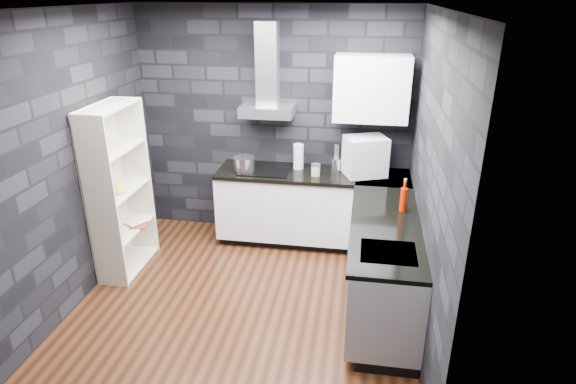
% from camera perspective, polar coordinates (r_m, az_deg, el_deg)
% --- Properties ---
extents(ground, '(3.20, 3.20, 0.00)m').
position_cam_1_polar(ground, '(4.87, -5.04, -12.71)').
color(ground, '#412111').
extents(ceiling, '(3.20, 3.20, 0.00)m').
position_cam_1_polar(ceiling, '(3.97, -6.46, 20.88)').
color(ceiling, white).
extents(wall_back, '(3.20, 0.05, 2.70)m').
position_cam_1_polar(wall_back, '(5.75, -1.58, 7.95)').
color(wall_back, black).
rests_on(wall_back, ground).
extents(wall_front, '(3.20, 0.05, 2.70)m').
position_cam_1_polar(wall_front, '(2.85, -13.93, -9.12)').
color(wall_front, black).
rests_on(wall_front, ground).
extents(wall_left, '(0.05, 3.20, 2.70)m').
position_cam_1_polar(wall_left, '(4.90, -24.42, 3.19)').
color(wall_left, black).
rests_on(wall_left, ground).
extents(wall_right, '(0.05, 3.20, 2.70)m').
position_cam_1_polar(wall_right, '(4.15, 16.63, 0.97)').
color(wall_right, black).
rests_on(wall_right, ground).
extents(toekick_back, '(2.18, 0.50, 0.10)m').
position_cam_1_polar(toekick_back, '(5.89, 2.84, -5.29)').
color(toekick_back, black).
rests_on(toekick_back, ground).
extents(toekick_right, '(0.50, 1.78, 0.10)m').
position_cam_1_polar(toekick_right, '(4.82, 11.30, -12.84)').
color(toekick_right, black).
rests_on(toekick_right, ground).
extents(counter_back_cab, '(2.20, 0.60, 0.76)m').
position_cam_1_polar(counter_back_cab, '(5.67, 2.88, -1.64)').
color(counter_back_cab, white).
rests_on(counter_back_cab, ground).
extents(counter_right_cab, '(0.60, 1.80, 0.76)m').
position_cam_1_polar(counter_right_cab, '(4.59, 11.21, -8.43)').
color(counter_right_cab, white).
rests_on(counter_right_cab, ground).
extents(counter_back_top, '(2.20, 0.62, 0.04)m').
position_cam_1_polar(counter_back_top, '(5.51, 2.95, 2.11)').
color(counter_back_top, black).
rests_on(counter_back_top, counter_back_cab).
extents(counter_right_top, '(0.62, 1.80, 0.04)m').
position_cam_1_polar(counter_right_top, '(4.39, 11.47, -3.96)').
color(counter_right_top, black).
rests_on(counter_right_top, counter_right_cab).
extents(counter_corner_top, '(0.62, 0.62, 0.04)m').
position_cam_1_polar(counter_corner_top, '(5.49, 11.28, 1.63)').
color(counter_corner_top, black).
rests_on(counter_corner_top, counter_right_cab).
extents(hood_body, '(0.60, 0.34, 0.12)m').
position_cam_1_polar(hood_body, '(5.52, -2.50, 9.56)').
color(hood_body, silver).
rests_on(hood_body, wall_back).
extents(hood_chimney, '(0.24, 0.20, 0.90)m').
position_cam_1_polar(hood_chimney, '(5.49, -2.45, 14.91)').
color(hood_chimney, silver).
rests_on(hood_chimney, hood_body).
extents(upper_cabinet, '(0.80, 0.35, 0.70)m').
position_cam_1_polar(upper_cabinet, '(5.35, 9.87, 11.99)').
color(upper_cabinet, white).
rests_on(upper_cabinet, wall_back).
extents(cooktop, '(0.58, 0.50, 0.01)m').
position_cam_1_polar(cooktop, '(5.59, -2.66, 2.71)').
color(cooktop, black).
rests_on(cooktop, counter_back_top).
extents(sink_rim, '(0.44, 0.40, 0.01)m').
position_cam_1_polar(sink_rim, '(3.95, 11.81, -7.03)').
color(sink_rim, silver).
rests_on(sink_rim, counter_right_top).
extents(pot, '(0.28, 0.28, 0.14)m').
position_cam_1_polar(pot, '(5.54, -5.24, 3.31)').
color(pot, silver).
rests_on(pot, cooktop).
extents(glass_vase, '(0.15, 0.15, 0.29)m').
position_cam_1_polar(glass_vase, '(5.58, 1.25, 4.23)').
color(glass_vase, silver).
rests_on(glass_vase, counter_back_top).
extents(storage_jar, '(0.12, 0.12, 0.12)m').
position_cam_1_polar(storage_jar, '(5.40, 3.29, 2.58)').
color(storage_jar, tan).
rests_on(storage_jar, counter_back_top).
extents(utensil_crock, '(0.14, 0.14, 0.15)m').
position_cam_1_polar(utensil_crock, '(5.55, 5.69, 3.22)').
color(utensil_crock, silver).
rests_on(utensil_crock, counter_back_top).
extents(appliance_garage, '(0.53, 0.48, 0.44)m').
position_cam_1_polar(appliance_garage, '(5.41, 9.12, 4.21)').
color(appliance_garage, silver).
rests_on(appliance_garage, counter_back_top).
extents(red_bottle, '(0.07, 0.07, 0.23)m').
position_cam_1_polar(red_bottle, '(4.63, 13.53, -0.88)').
color(red_bottle, '#A81800').
rests_on(red_bottle, counter_right_top).
extents(bookshelf, '(0.44, 0.84, 1.80)m').
position_cam_1_polar(bookshelf, '(5.29, -19.34, 0.11)').
color(bookshelf, beige).
rests_on(bookshelf, ground).
extents(fruit_bowl, '(0.28, 0.28, 0.06)m').
position_cam_1_polar(fruit_bowl, '(5.23, -19.68, 0.24)').
color(fruit_bowl, white).
rests_on(fruit_bowl, bookshelf).
extents(book_red, '(0.18, 0.07, 0.25)m').
position_cam_1_polar(book_red, '(5.49, -18.29, -2.65)').
color(book_red, '#9B2E1E').
rests_on(book_red, bookshelf).
extents(book_second, '(0.16, 0.11, 0.24)m').
position_cam_1_polar(book_second, '(5.56, -18.01, -2.04)').
color(book_second, '#B2B2B2').
rests_on(book_second, bookshelf).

